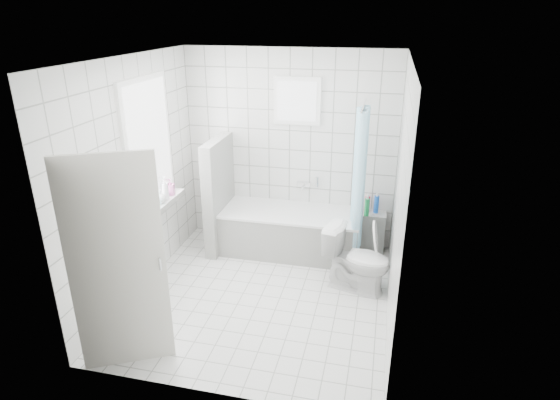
# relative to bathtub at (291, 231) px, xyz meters

# --- Properties ---
(ground) EXTENTS (3.00, 3.00, 0.00)m
(ground) POSITION_rel_bathtub_xyz_m (-0.11, -1.12, -0.29)
(ground) COLOR white
(ground) RESTS_ON ground
(ceiling) EXTENTS (3.00, 3.00, 0.00)m
(ceiling) POSITION_rel_bathtub_xyz_m (-0.11, -1.12, 2.31)
(ceiling) COLOR white
(ceiling) RESTS_ON ground
(wall_back) EXTENTS (2.80, 0.02, 2.60)m
(wall_back) POSITION_rel_bathtub_xyz_m (-0.11, 0.38, 1.01)
(wall_back) COLOR white
(wall_back) RESTS_ON ground
(wall_front) EXTENTS (2.80, 0.02, 2.60)m
(wall_front) POSITION_rel_bathtub_xyz_m (-0.11, -2.62, 1.01)
(wall_front) COLOR white
(wall_front) RESTS_ON ground
(wall_left) EXTENTS (0.02, 3.00, 2.60)m
(wall_left) POSITION_rel_bathtub_xyz_m (-1.51, -1.12, 1.01)
(wall_left) COLOR white
(wall_left) RESTS_ON ground
(wall_right) EXTENTS (0.02, 3.00, 2.60)m
(wall_right) POSITION_rel_bathtub_xyz_m (1.29, -1.12, 1.01)
(wall_right) COLOR white
(wall_right) RESTS_ON ground
(window_left) EXTENTS (0.01, 0.90, 1.40)m
(window_left) POSITION_rel_bathtub_xyz_m (-1.46, -0.82, 1.31)
(window_left) COLOR white
(window_left) RESTS_ON wall_left
(window_back) EXTENTS (0.50, 0.01, 0.50)m
(window_back) POSITION_rel_bathtub_xyz_m (-0.01, 0.33, 1.66)
(window_back) COLOR white
(window_back) RESTS_ON wall_back
(window_sill) EXTENTS (0.18, 1.02, 0.08)m
(window_sill) POSITION_rel_bathtub_xyz_m (-1.42, -0.82, 0.57)
(window_sill) COLOR white
(window_sill) RESTS_ON wall_left
(door) EXTENTS (0.73, 0.40, 2.00)m
(door) POSITION_rel_bathtub_xyz_m (-1.00, -2.42, 0.71)
(door) COLOR silver
(door) RESTS_ON ground
(bathtub) EXTENTS (1.80, 0.77, 0.58)m
(bathtub) POSITION_rel_bathtub_xyz_m (0.00, 0.00, 0.00)
(bathtub) COLOR white
(bathtub) RESTS_ON ground
(partition_wall) EXTENTS (0.15, 0.85, 1.50)m
(partition_wall) POSITION_rel_bathtub_xyz_m (-0.97, -0.05, 0.46)
(partition_wall) COLOR white
(partition_wall) RESTS_ON ground
(tiled_ledge) EXTENTS (0.40, 0.24, 0.55)m
(tiled_ledge) POSITION_rel_bathtub_xyz_m (1.01, 0.25, -0.02)
(tiled_ledge) COLOR white
(tiled_ledge) RESTS_ON ground
(toilet) EXTENTS (0.83, 0.59, 0.76)m
(toilet) POSITION_rel_bathtub_xyz_m (0.92, -0.72, 0.09)
(toilet) COLOR white
(toilet) RESTS_ON ground
(curtain_rod) EXTENTS (0.02, 0.80, 0.02)m
(curtain_rod) POSITION_rel_bathtub_xyz_m (0.84, -0.02, 1.71)
(curtain_rod) COLOR silver
(curtain_rod) RESTS_ON wall_back
(shower_curtain) EXTENTS (0.14, 0.48, 1.78)m
(shower_curtain) POSITION_rel_bathtub_xyz_m (0.84, -0.16, 0.81)
(shower_curtain) COLOR #50C0EC
(shower_curtain) RESTS_ON curtain_rod
(tub_faucet) EXTENTS (0.18, 0.06, 0.06)m
(tub_faucet) POSITION_rel_bathtub_xyz_m (0.10, 0.33, 0.56)
(tub_faucet) COLOR silver
(tub_faucet) RESTS_ON wall_back
(sill_bottles) EXTENTS (0.18, 0.56, 0.29)m
(sill_bottles) POSITION_rel_bathtub_xyz_m (-1.41, -0.75, 0.72)
(sill_bottles) COLOR #BD5E9A
(sill_bottles) RESTS_ON window_sill
(ledge_bottles) EXTENTS (0.18, 0.20, 0.23)m
(ledge_bottles) POSITION_rel_bathtub_xyz_m (1.00, 0.24, 0.37)
(ledge_bottles) COLOR red
(ledge_bottles) RESTS_ON tiled_ledge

